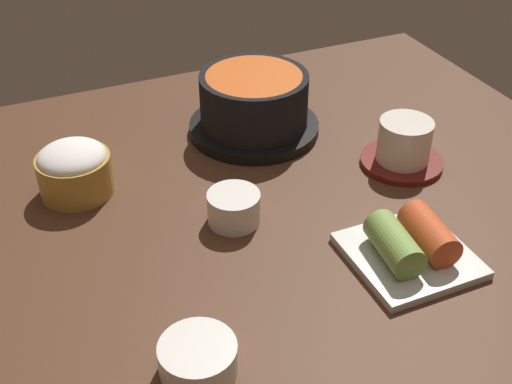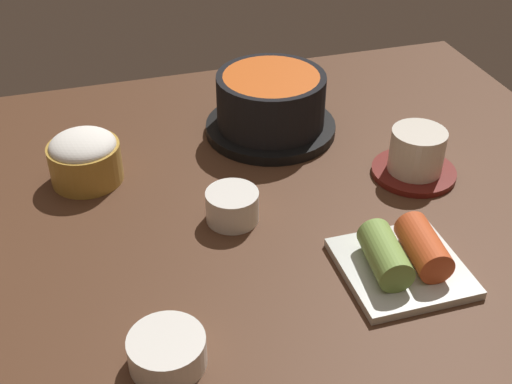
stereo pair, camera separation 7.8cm
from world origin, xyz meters
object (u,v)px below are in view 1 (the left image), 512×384
kimchi_plate (410,246)px  tea_cup_with_saucer (402,144)px  banchan_cup_center (234,207)px  stone_pot (254,104)px  side_bowl_near (198,357)px  rice_bowl (74,169)px

kimchi_plate → tea_cup_with_saucer: bearing=59.3°
tea_cup_with_saucer → banchan_cup_center: tea_cup_with_saucer is taller
tea_cup_with_saucer → banchan_cup_center: size_ratio=1.74×
stone_pot → side_bowl_near: stone_pot is taller
rice_bowl → side_bowl_near: rice_bowl is taller
stone_pot → banchan_cup_center: 21.14cm
kimchi_plate → rice_bowl: bearing=138.2°
side_bowl_near → kimchi_plate: bearing=11.2°
stone_pot → tea_cup_with_saucer: size_ratio=1.70×
side_bowl_near → stone_pot: bearing=59.9°
kimchi_plate → side_bowl_near: 26.73cm
stone_pot → tea_cup_with_saucer: bearing=-46.6°
rice_bowl → kimchi_plate: bearing=-41.8°
stone_pot → rice_bowl: size_ratio=2.03×
rice_bowl → side_bowl_near: size_ratio=1.26×
tea_cup_with_saucer → side_bowl_near: bearing=-148.7°
banchan_cup_center → side_bowl_near: size_ratio=0.87×
stone_pot → banchan_cup_center: stone_pot is taller
tea_cup_with_saucer → banchan_cup_center: (-24.99, -2.85, -0.88)cm
stone_pot → rice_bowl: (-26.15, -4.83, -0.92)cm
stone_pot → tea_cup_with_saucer: 21.19cm
banchan_cup_center → side_bowl_near: bearing=-120.4°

